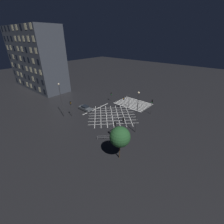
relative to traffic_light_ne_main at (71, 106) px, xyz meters
The scene contains 14 objects.
ground_plane 11.59m from the traffic_light_ne_main, 135.39° to the right, with size 200.00×200.00×0.00m, color black.
road_markings 16.76m from the traffic_light_ne_main, 117.71° to the right, with size 16.09×22.69×0.01m.
office_building 34.93m from the traffic_light_ne_main, 13.33° to the right, with size 29.39×10.06×23.75m.
traffic_light_ne_main is the anchor object (origin of this frame).
traffic_light_nw_main 15.66m from the traffic_light_ne_main, behind, with size 0.39×0.36×4.34m.
traffic_light_median_south 16.16m from the traffic_light_ne_main, 121.03° to the right, with size 0.36×3.08×4.33m.
traffic_light_nw_cross 15.47m from the traffic_light_ne_main, behind, with size 0.36×3.12×4.08m.
traffic_light_se_main 15.56m from the traffic_light_ne_main, 93.70° to the right, with size 0.39×0.36×3.22m.
traffic_light_sw_cross 22.22m from the traffic_light_ne_main, 135.91° to the right, with size 0.36×0.39×4.50m.
street_lamp_east 18.47m from the traffic_light_ne_main, 164.35° to the right, with size 0.43×0.43×9.87m.
street_lamp_west 3.66m from the traffic_light_ne_main, 38.23° to the left, with size 0.44×0.44×9.43m.
street_tree_near 20.20m from the traffic_light_ne_main, 168.62° to the left, with size 3.63×3.63×6.47m.
waiting_car 5.77m from the traffic_light_ne_main, 85.34° to the right, with size 4.44×1.83×1.39m.
pedestrian_railing 15.53m from the traffic_light_ne_main, behind, with size 4.80×4.10×1.05m.
Camera 1 is at (-24.31, 28.50, 19.87)m, focal length 24.00 mm.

